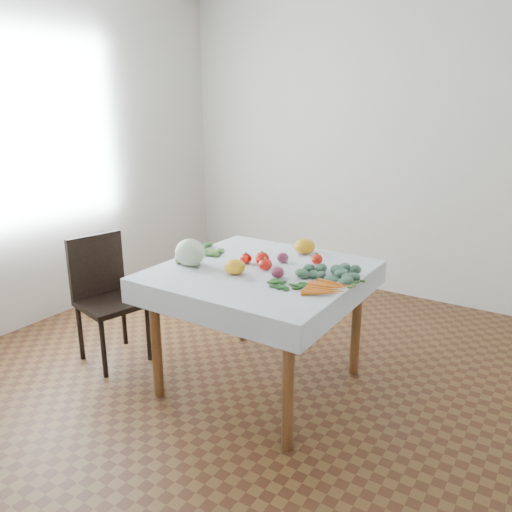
# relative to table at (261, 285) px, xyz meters

# --- Properties ---
(ground) EXTENTS (4.00, 4.00, 0.00)m
(ground) POSITION_rel_table_xyz_m (0.00, 0.00, -0.65)
(ground) COLOR brown
(back_wall) EXTENTS (4.00, 0.04, 2.70)m
(back_wall) POSITION_rel_table_xyz_m (0.00, 2.00, 0.70)
(back_wall) COLOR silver
(back_wall) RESTS_ON ground
(left_wall) EXTENTS (0.04, 4.00, 2.70)m
(left_wall) POSITION_rel_table_xyz_m (-2.00, 0.00, 0.70)
(left_wall) COLOR silver
(left_wall) RESTS_ON ground
(table) EXTENTS (1.00, 1.00, 0.75)m
(table) POSITION_rel_table_xyz_m (0.00, 0.00, 0.00)
(table) COLOR brown
(table) RESTS_ON ground
(tablecloth) EXTENTS (1.12, 1.12, 0.01)m
(tablecloth) POSITION_rel_table_xyz_m (0.00, 0.00, 0.10)
(tablecloth) COLOR white
(tablecloth) RESTS_ON table
(chair) EXTENTS (0.46, 0.46, 0.85)m
(chair) POSITION_rel_table_xyz_m (-1.07, -0.26, -0.17)
(chair) COLOR black
(chair) RESTS_ON ground
(cabbage) EXTENTS (0.20, 0.20, 0.16)m
(cabbage) POSITION_rel_table_xyz_m (-0.39, -0.17, 0.18)
(cabbage) COLOR #AFC3A3
(cabbage) RESTS_ON tablecloth
(tomato_a) EXTENTS (0.09, 0.09, 0.07)m
(tomato_a) POSITION_rel_table_xyz_m (0.03, -0.00, 0.14)
(tomato_a) COLOR red
(tomato_a) RESTS_ON tablecloth
(tomato_b) EXTENTS (0.08, 0.08, 0.06)m
(tomato_b) POSITION_rel_table_xyz_m (0.23, 0.26, 0.13)
(tomato_b) COLOR red
(tomato_b) RESTS_ON tablecloth
(tomato_c) EXTENTS (0.08, 0.08, 0.06)m
(tomato_c) POSITION_rel_table_xyz_m (-0.13, 0.04, 0.13)
(tomato_c) COLOR red
(tomato_c) RESTS_ON tablecloth
(tomato_d) EXTENTS (0.10, 0.10, 0.08)m
(tomato_d) POSITION_rel_table_xyz_m (-0.04, 0.08, 0.14)
(tomato_d) COLOR red
(tomato_d) RESTS_ON tablecloth
(heirloom_back) EXTENTS (0.16, 0.16, 0.10)m
(heirloom_back) POSITION_rel_table_xyz_m (0.07, 0.42, 0.15)
(heirloom_back) COLOR gold
(heirloom_back) RESTS_ON tablecloth
(heirloom_front) EXTENTS (0.15, 0.15, 0.08)m
(heirloom_front) POSITION_rel_table_xyz_m (-0.07, -0.15, 0.14)
(heirloom_front) COLOR gold
(heirloom_front) RESTS_ON tablecloth
(onion_a) EXTENTS (0.09, 0.09, 0.06)m
(onion_a) POSITION_rel_table_xyz_m (0.05, 0.18, 0.13)
(onion_a) COLOR #5E1B36
(onion_a) RESTS_ON tablecloth
(onion_b) EXTENTS (0.09, 0.09, 0.06)m
(onion_b) POSITION_rel_table_xyz_m (0.16, -0.08, 0.13)
(onion_b) COLOR #5E1B36
(onion_b) RESTS_ON tablecloth
(tomatillo_cluster) EXTENTS (0.17, 0.11, 0.05)m
(tomatillo_cluster) POSITION_rel_table_xyz_m (-0.41, -0.16, 0.13)
(tomatillo_cluster) COLOR #A3B86A
(tomatillo_cluster) RESTS_ON tablecloth
(carrot_bunch) EXTENTS (0.21, 0.26, 0.03)m
(carrot_bunch) POSITION_rel_table_xyz_m (0.48, -0.11, 0.12)
(carrot_bunch) COLOR orange
(carrot_bunch) RESTS_ON tablecloth
(kale_bunch) EXTENTS (0.30, 0.28, 0.04)m
(kale_bunch) POSITION_rel_table_xyz_m (0.41, 0.10, 0.12)
(kale_bunch) COLOR #395D49
(kale_bunch) RESTS_ON tablecloth
(basil_bunch) EXTENTS (0.24, 0.17, 0.01)m
(basil_bunch) POSITION_rel_table_xyz_m (0.27, -0.18, 0.11)
(basil_bunch) COLOR #1F5019
(basil_bunch) RESTS_ON tablecloth
(dill_bunch) EXTENTS (0.27, 0.21, 0.03)m
(dill_bunch) POSITION_rel_table_xyz_m (-0.44, 0.13, 0.12)
(dill_bunch) COLOR #457C38
(dill_bunch) RESTS_ON tablecloth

